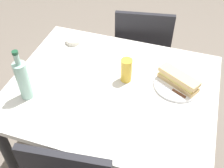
# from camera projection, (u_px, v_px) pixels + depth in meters

# --- Properties ---
(ground_plane) EXTENTS (8.00, 8.00, 0.00)m
(ground_plane) POSITION_uv_depth(u_px,v_px,m) (112.00, 159.00, 2.00)
(ground_plane) COLOR #6B6056
(dining_table) EXTENTS (1.09, 0.88, 0.73)m
(dining_table) POSITION_uv_depth(u_px,v_px,m) (112.00, 100.00, 1.57)
(dining_table) COLOR silver
(dining_table) RESTS_ON ground
(chair_near) EXTENTS (0.46, 0.46, 0.87)m
(chair_near) POSITION_uv_depth(u_px,v_px,m) (142.00, 51.00, 2.08)
(chair_near) COLOR black
(chair_near) RESTS_ON ground
(plate_near) EXTENTS (0.25, 0.25, 0.01)m
(plate_near) POSITION_uv_depth(u_px,v_px,m) (177.00, 85.00, 1.49)
(plate_near) COLOR white
(plate_near) RESTS_ON dining_table
(baguette_sandwich_near) EXTENTS (0.23, 0.17, 0.07)m
(baguette_sandwich_near) POSITION_uv_depth(u_px,v_px,m) (179.00, 79.00, 1.47)
(baguette_sandwich_near) COLOR #DBB77A
(baguette_sandwich_near) RESTS_ON plate_near
(knife_near) EXTENTS (0.17, 0.09, 0.01)m
(knife_near) POSITION_uv_depth(u_px,v_px,m) (173.00, 90.00, 1.45)
(knife_near) COLOR silver
(knife_near) RESTS_ON plate_near
(water_bottle) EXTENTS (0.07, 0.07, 0.29)m
(water_bottle) POSITION_uv_depth(u_px,v_px,m) (23.00, 80.00, 1.37)
(water_bottle) COLOR #99C6B7
(water_bottle) RESTS_ON dining_table
(beer_glass) EXTENTS (0.06, 0.06, 0.14)m
(beer_glass) POSITION_uv_depth(u_px,v_px,m) (126.00, 70.00, 1.49)
(beer_glass) COLOR gold
(beer_glass) RESTS_ON dining_table
(olive_bowl) EXTENTS (0.09, 0.09, 0.03)m
(olive_bowl) POSITION_uv_depth(u_px,v_px,m) (73.00, 41.00, 1.77)
(olive_bowl) COLOR silver
(olive_bowl) RESTS_ON dining_table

